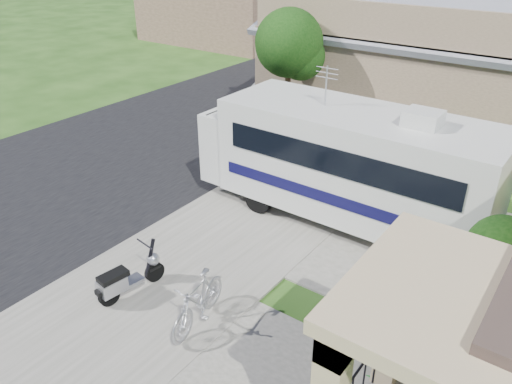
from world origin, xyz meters
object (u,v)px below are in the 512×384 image
Objects in this scene: bicycle at (198,304)px; pickup_truck at (299,82)px; van at (361,49)px; scooter at (127,278)px; motorhome at (345,160)px; shrub at (497,284)px.

pickup_truck is at bearing 104.39° from bicycle.
scooter is at bearing -84.96° from van.
scooter is 22.10m from van.
bicycle is 22.34m from van.
van is at bearing 114.22° from motorhome.
shrub is at bearing -30.38° from motorhome.
scooter is 0.26× the size of van.
shrub is 5.46m from bicycle.
scooter is 0.29× the size of pickup_truck.
bicycle is 0.29× the size of van.
pickup_truck is (-10.83, 10.99, -0.63)m from shrub.
motorhome is 5.02m from shrub.
shrub is at bearing 126.36° from pickup_truck.
scooter is (-6.41, -3.01, -0.93)m from shrub.
motorhome reaches higher than shrub.
scooter is at bearing 177.60° from bicycle.
scooter is 1.81m from bicycle.
motorhome is 4.31× the size of bicycle.
bicycle is at bearing -80.34° from van.
shrub is at bearing -66.39° from van.
motorhome is at bearing 77.84° from scooter.
motorhome is 10.70m from pickup_truck.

